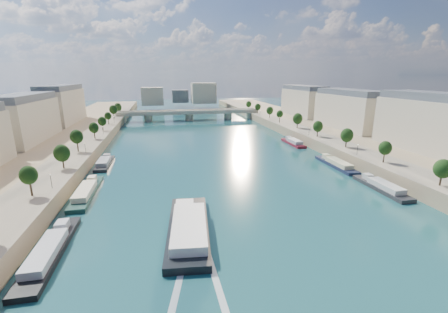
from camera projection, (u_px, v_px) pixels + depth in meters
name	position (u px, v px, depth m)	size (l,w,h in m)	color
ground	(219.00, 164.00, 122.61)	(700.00, 700.00, 0.00)	#0C3137
quay_left	(23.00, 169.00, 107.75)	(44.00, 520.00, 5.00)	#9E8460
quay_right	(374.00, 150.00, 136.15)	(44.00, 520.00, 5.00)	#9E8460
pave_left	(67.00, 160.00, 110.04)	(14.00, 520.00, 0.10)	gray
pave_right	(345.00, 146.00, 132.52)	(14.00, 520.00, 0.10)	gray
trees_left	(72.00, 144.00, 110.90)	(4.80, 268.80, 8.26)	#382B1E
trees_right	(330.00, 130.00, 140.14)	(4.80, 268.80, 8.26)	#382B1E
lamps_left	(71.00, 160.00, 100.77)	(0.36, 200.36, 4.28)	black
lamps_right	(330.00, 138.00, 135.64)	(0.36, 200.36, 4.28)	black
buildings_right	(384.00, 115.00, 146.38)	(16.00, 226.00, 23.20)	#B9AD8E
skyline	(184.00, 95.00, 326.69)	(79.00, 42.00, 22.00)	#B9AD8E
bridge	(189.00, 114.00, 241.07)	(112.00, 12.00, 8.15)	#C1B79E
tour_barge	(188.00, 228.00, 68.97)	(12.26, 32.53, 4.31)	black
wake	(197.00, 278.00, 53.72)	(10.74, 26.02, 0.04)	silver
moored_barges_left	(47.00, 256.00, 58.90)	(5.00, 156.51, 3.60)	#191937
moored_barges_right	(391.00, 192.00, 91.38)	(5.00, 162.28, 3.60)	black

